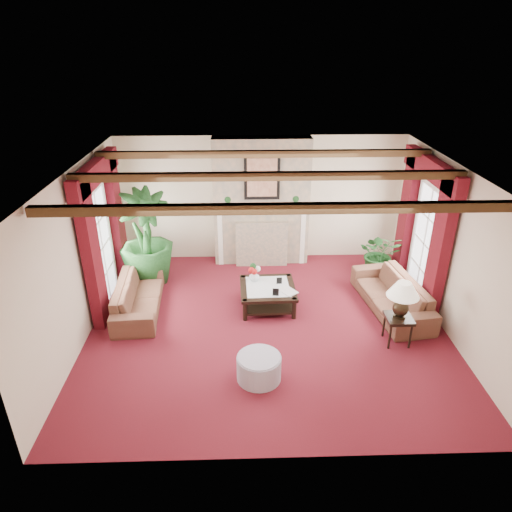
{
  "coord_description": "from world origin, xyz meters",
  "views": [
    {
      "loc": [
        -0.4,
        -6.56,
        4.51
      ],
      "look_at": [
        -0.18,
        0.4,
        1.14
      ],
      "focal_mm": 32.0,
      "sensor_mm": 36.0,
      "label": 1
    }
  ],
  "objects_px": {
    "sofa_right": "(393,290)",
    "potted_palm": "(148,257)",
    "sofa_left": "(138,292)",
    "side_table": "(397,329)",
    "coffee_table": "(268,297)",
    "ottoman": "(259,368)"
  },
  "relations": [
    {
      "from": "sofa_left",
      "to": "ottoman",
      "type": "xyz_separation_m",
      "value": [
        2.1,
        -1.93,
        -0.18
      ]
    },
    {
      "from": "potted_palm",
      "to": "sofa_left",
      "type": "bearing_deg",
      "value": -89.81
    },
    {
      "from": "sofa_right",
      "to": "side_table",
      "type": "distance_m",
      "value": 1.04
    },
    {
      "from": "sofa_right",
      "to": "coffee_table",
      "type": "xyz_separation_m",
      "value": [
        -2.24,
        0.15,
        -0.19
      ]
    },
    {
      "from": "sofa_right",
      "to": "potted_palm",
      "type": "relative_size",
      "value": 0.96
    },
    {
      "from": "ottoman",
      "to": "coffee_table",
      "type": "bearing_deg",
      "value": 83.29
    },
    {
      "from": "sofa_left",
      "to": "sofa_right",
      "type": "height_order",
      "value": "sofa_right"
    },
    {
      "from": "coffee_table",
      "to": "ottoman",
      "type": "xyz_separation_m",
      "value": [
        -0.23,
        -1.96,
        -0.01
      ]
    },
    {
      "from": "sofa_left",
      "to": "potted_palm",
      "type": "relative_size",
      "value": 0.89
    },
    {
      "from": "sofa_left",
      "to": "ottoman",
      "type": "bearing_deg",
      "value": -136.43
    },
    {
      "from": "sofa_right",
      "to": "side_table",
      "type": "bearing_deg",
      "value": -20.11
    },
    {
      "from": "potted_palm",
      "to": "ottoman",
      "type": "height_order",
      "value": "potted_palm"
    },
    {
      "from": "side_table",
      "to": "coffee_table",
      "type": "bearing_deg",
      "value": 150.25
    },
    {
      "from": "side_table",
      "to": "ottoman",
      "type": "distance_m",
      "value": 2.4
    },
    {
      "from": "sofa_left",
      "to": "potted_palm",
      "type": "xyz_separation_m",
      "value": [
        -0.0,
        1.1,
        0.16
      ]
    },
    {
      "from": "sofa_right",
      "to": "potted_palm",
      "type": "distance_m",
      "value": 4.74
    },
    {
      "from": "ottoman",
      "to": "side_table",
      "type": "bearing_deg",
      "value": 19.61
    },
    {
      "from": "sofa_left",
      "to": "coffee_table",
      "type": "bearing_deg",
      "value": -93.06
    },
    {
      "from": "sofa_right",
      "to": "ottoman",
      "type": "bearing_deg",
      "value": -61.87
    },
    {
      "from": "sofa_right",
      "to": "sofa_left",
      "type": "bearing_deg",
      "value": -99.6
    },
    {
      "from": "sofa_left",
      "to": "side_table",
      "type": "height_order",
      "value": "sofa_left"
    },
    {
      "from": "potted_palm",
      "to": "ottoman",
      "type": "xyz_separation_m",
      "value": [
        2.11,
        -3.03,
        -0.34
      ]
    }
  ]
}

